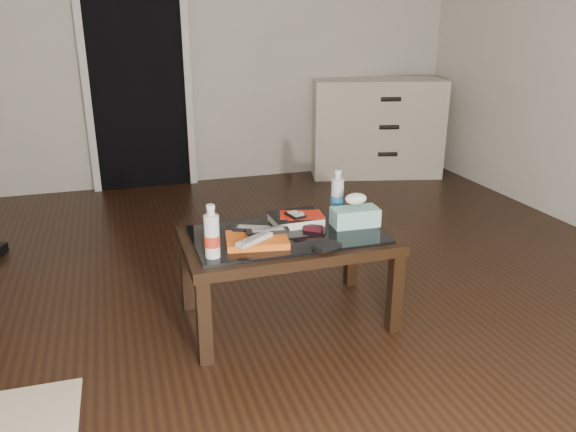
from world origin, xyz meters
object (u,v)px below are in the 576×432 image
at_px(dresser, 376,128).
at_px(water_bottle_left, 212,231).
at_px(textbook, 296,219).
at_px(coffee_table, 287,246).
at_px(tissue_box, 355,217).
at_px(water_bottle_right, 337,192).

relative_size(dresser, water_bottle_left, 5.41).
distance_m(textbook, water_bottle_left, 0.57).
relative_size(coffee_table, dresser, 0.78).
distance_m(textbook, tissue_box, 0.30).
bearing_deg(tissue_box, coffee_table, -177.17).
height_order(coffee_table, water_bottle_right, water_bottle_right).
xyz_separation_m(textbook, tissue_box, (0.27, -0.12, 0.02)).
relative_size(dresser, water_bottle_right, 5.41).
bearing_deg(water_bottle_right, dresser, 59.25).
bearing_deg(textbook, dresser, 53.56).
relative_size(coffee_table, water_bottle_left, 4.20).
distance_m(water_bottle_left, tissue_box, 0.77).
bearing_deg(coffee_table, textbook, 55.34).
xyz_separation_m(coffee_table, water_bottle_left, (-0.39, -0.17, 0.18)).
bearing_deg(textbook, water_bottle_left, -150.77).
bearing_deg(textbook, tissue_box, -25.98).
height_order(dresser, water_bottle_right, dresser).
bearing_deg(coffee_table, water_bottle_right, 29.94).
distance_m(coffee_table, dresser, 2.89).
height_order(coffee_table, water_bottle_left, water_bottle_left).
height_order(water_bottle_right, tissue_box, water_bottle_right).
height_order(dresser, tissue_box, dresser).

